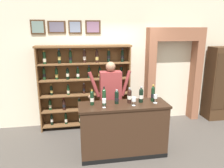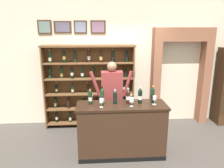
# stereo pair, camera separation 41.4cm
# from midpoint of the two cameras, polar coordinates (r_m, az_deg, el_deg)

# --- Properties ---
(ground_plane) EXTENTS (14.00, 14.00, 0.02)m
(ground_plane) POSITION_cam_midpoint_polar(r_m,az_deg,el_deg) (4.40, -1.15, -18.03)
(ground_plane) COLOR #47423D
(back_wall) EXTENTS (12.00, 0.19, 3.20)m
(back_wall) POSITION_cam_midpoint_polar(r_m,az_deg,el_deg) (5.37, -3.86, 6.46)
(back_wall) COLOR beige
(back_wall) RESTS_ON ground
(wine_shelf) EXTENTS (2.15, 0.32, 1.98)m
(wine_shelf) POSITION_cam_midpoint_polar(r_m,az_deg,el_deg) (5.16, -9.41, -0.10)
(wine_shelf) COLOR brown
(wine_shelf) RESTS_ON ground
(archway_doorway) EXTENTS (1.43, 0.45, 2.37)m
(archway_doorway) POSITION_cam_midpoint_polar(r_m,az_deg,el_deg) (5.71, 13.57, 3.89)
(archway_doorway) COLOR #935B42
(archway_doorway) RESTS_ON ground
(side_cabinet) EXTENTS (0.71, 0.44, 1.90)m
(side_cabinet) POSITION_cam_midpoint_polar(r_m,az_deg,el_deg) (6.22, 25.09, 0.11)
(side_cabinet) COLOR #422B19
(side_cabinet) RESTS_ON ground
(tasting_counter) EXTENTS (1.64, 0.56, 1.01)m
(tasting_counter) POSITION_cam_midpoint_polar(r_m,az_deg,el_deg) (4.15, 0.06, -11.95)
(tasting_counter) COLOR #382316
(tasting_counter) RESTS_ON ground
(shopkeeper) EXTENTS (0.91, 0.22, 1.70)m
(shopkeeper) POSITION_cam_midpoint_polar(r_m,az_deg,el_deg) (4.50, -3.02, -2.32)
(shopkeeper) COLOR #2D3347
(shopkeeper) RESTS_ON ground
(tasting_bottle_prosecco) EXTENTS (0.07, 0.07, 0.28)m
(tasting_bottle_prosecco) POSITION_cam_midpoint_polar(r_m,az_deg,el_deg) (3.92, -8.33, -3.64)
(tasting_bottle_prosecco) COLOR black
(tasting_bottle_prosecco) RESTS_ON tasting_counter
(tasting_bottle_brunello) EXTENTS (0.07, 0.07, 0.34)m
(tasting_bottle_brunello) POSITION_cam_midpoint_polar(r_m,az_deg,el_deg) (3.90, -5.15, -3.45)
(tasting_bottle_brunello) COLOR #19381E
(tasting_bottle_brunello) RESTS_ON tasting_counter
(tasting_bottle_super_tuscan) EXTENTS (0.08, 0.08, 0.27)m
(tasting_bottle_super_tuscan) POSITION_cam_midpoint_polar(r_m,az_deg,el_deg) (3.95, -1.76, -3.48)
(tasting_bottle_super_tuscan) COLOR black
(tasting_bottle_super_tuscan) RESTS_ON tasting_counter
(tasting_bottle_rosso) EXTENTS (0.08, 0.08, 0.29)m
(tasting_bottle_rosso) POSITION_cam_midpoint_polar(r_m,az_deg,el_deg) (3.98, 1.66, -3.16)
(tasting_bottle_rosso) COLOR black
(tasting_bottle_rosso) RESTS_ON tasting_counter
(tasting_bottle_riserva) EXTENTS (0.08, 0.08, 0.31)m
(tasting_bottle_riserva) POSITION_cam_midpoint_polar(r_m,az_deg,el_deg) (4.02, 4.76, -2.93)
(tasting_bottle_riserva) COLOR black
(tasting_bottle_riserva) RESTS_ON tasting_counter
(tasting_bottle_bianco) EXTENTS (0.07, 0.07, 0.32)m
(tasting_bottle_bianco) POSITION_cam_midpoint_polar(r_m,az_deg,el_deg) (4.10, 7.92, -2.58)
(tasting_bottle_bianco) COLOR black
(tasting_bottle_bianco) RESTS_ON tasting_counter
(wine_glass_right) EXTENTS (0.07, 0.07, 0.16)m
(wine_glass_right) POSITION_cam_midpoint_polar(r_m,az_deg,el_deg) (3.77, -5.26, -4.61)
(wine_glass_right) COLOR silver
(wine_glass_right) RESTS_ON tasting_counter
(wine_glass_center) EXTENTS (0.08, 0.08, 0.15)m
(wine_glass_center) POSITION_cam_midpoint_polar(r_m,az_deg,el_deg) (3.86, 2.71, -4.21)
(wine_glass_center) COLOR silver
(wine_glass_center) RESTS_ON tasting_counter
(wine_glass_spare) EXTENTS (0.07, 0.07, 0.16)m
(wine_glass_spare) POSITION_cam_midpoint_polar(r_m,az_deg,el_deg) (4.02, 8.51, -3.50)
(wine_glass_spare) COLOR silver
(wine_glass_spare) RESTS_ON tasting_counter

